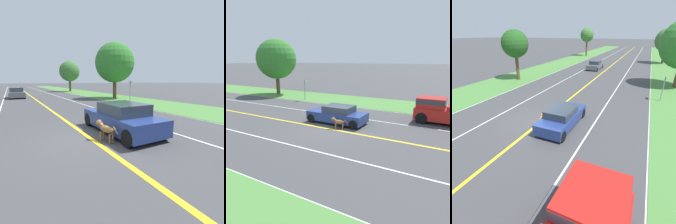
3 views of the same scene
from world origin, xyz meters
The scene contains 13 objects.
ground_plane centered at (0.00, 0.00, 0.00)m, with size 400.00×400.00×0.00m, color #424244.
centre_divider_line centered at (0.00, 0.00, 0.00)m, with size 0.18×160.00×0.01m, color yellow.
lane_edge_line_right centered at (7.00, 0.00, 0.00)m, with size 0.14×160.00×0.01m, color white.
lane_edge_line_left centered at (-7.00, 0.00, 0.00)m, with size 0.14×160.00×0.01m, color white.
lane_dash_same_dir centered at (3.50, 0.00, 0.00)m, with size 0.10×160.00×0.01m, color white.
lane_dash_oncoming centered at (-3.50, 0.00, 0.00)m, with size 0.10×160.00×0.01m, color white.
ego_car centered at (1.59, 0.23, 0.63)m, with size 1.87×4.37×1.33m.
dog centered at (0.36, -0.49, 0.50)m, with size 0.47×1.22×0.81m.
oncoming_car centered at (-1.95, 20.99, 0.66)m, with size 1.93×4.43×1.42m.
roadside_tree_right_far centered at (8.93, 32.41, 4.40)m, with size 4.40×4.40×6.62m.
roadside_tree_left_near centered at (-9.21, 9.35, 4.46)m, with size 3.35×3.35×6.18m.
roadside_tree_left_far centered at (-9.32, 38.52, 5.23)m, with size 3.45×3.45×7.01m.
street_sign centered at (7.81, 8.18, 1.48)m, with size 0.11×0.64×2.34m.
Camera 3 is at (6.08, -9.19, 5.73)m, focal length 28.00 mm.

